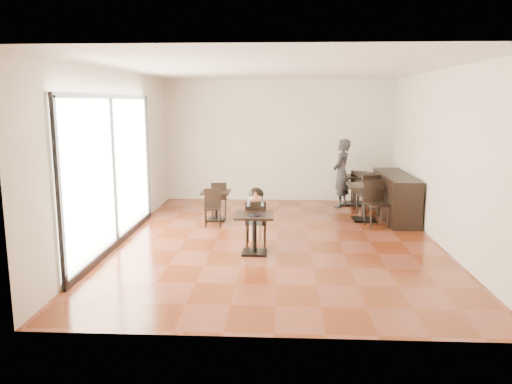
# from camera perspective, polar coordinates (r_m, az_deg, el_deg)

# --- Properties ---
(floor) EXTENTS (6.00, 8.00, 0.01)m
(floor) POSITION_cam_1_polar(r_m,az_deg,el_deg) (9.59, 2.45, -5.52)
(floor) COLOR brown
(floor) RESTS_ON ground
(ceiling) EXTENTS (6.00, 8.00, 0.01)m
(ceiling) POSITION_cam_1_polar(r_m,az_deg,el_deg) (9.24, 2.61, 13.93)
(ceiling) COLOR silver
(ceiling) RESTS_ON floor
(wall_back) EXTENTS (6.00, 0.01, 3.20)m
(wall_back) POSITION_cam_1_polar(r_m,az_deg,el_deg) (13.26, 2.65, 5.91)
(wall_back) COLOR white
(wall_back) RESTS_ON floor
(wall_front) EXTENTS (6.00, 0.01, 3.20)m
(wall_front) POSITION_cam_1_polar(r_m,az_deg,el_deg) (5.32, 2.23, -0.68)
(wall_front) COLOR white
(wall_front) RESTS_ON floor
(wall_left) EXTENTS (0.01, 8.00, 3.20)m
(wall_left) POSITION_cam_1_polar(r_m,az_deg,el_deg) (9.77, -15.40, 3.98)
(wall_left) COLOR white
(wall_left) RESTS_ON floor
(wall_right) EXTENTS (0.01, 8.00, 3.20)m
(wall_right) POSITION_cam_1_polar(r_m,az_deg,el_deg) (9.74, 20.51, 3.68)
(wall_right) COLOR white
(wall_right) RESTS_ON floor
(storefront_window) EXTENTS (0.04, 4.50, 2.60)m
(storefront_window) POSITION_cam_1_polar(r_m,az_deg,el_deg) (9.31, -16.11, 2.41)
(storefront_window) COLOR white
(storefront_window) RESTS_ON floor
(child_table) EXTENTS (0.66, 0.66, 0.70)m
(child_table) POSITION_cam_1_polar(r_m,az_deg,el_deg) (8.68, -0.17, -4.82)
(child_table) COLOR black
(child_table) RESTS_ON floor
(child_chair) EXTENTS (0.38, 0.38, 0.84)m
(child_chair) POSITION_cam_1_polar(r_m,az_deg,el_deg) (9.19, 0.02, -3.50)
(child_chair) COLOR black
(child_chair) RESTS_ON floor
(child) EXTENTS (0.38, 0.53, 1.06)m
(child) POSITION_cam_1_polar(r_m,az_deg,el_deg) (9.16, 0.02, -2.84)
(child) COLOR slate
(child) RESTS_ON child_chair
(plate) EXTENTS (0.24, 0.24, 0.01)m
(plate) POSITION_cam_1_polar(r_m,az_deg,el_deg) (8.49, -0.20, -2.67)
(plate) COLOR black
(plate) RESTS_ON child_table
(pizza_slice) EXTENTS (0.25, 0.19, 0.06)m
(pizza_slice) POSITION_cam_1_polar(r_m,az_deg,el_deg) (8.90, -0.05, -0.68)
(pizza_slice) COLOR tan
(pizza_slice) RESTS_ON child
(adult_patron) EXTENTS (0.63, 0.73, 1.70)m
(adult_patron) POSITION_cam_1_polar(r_m,az_deg,el_deg) (12.64, 9.75, 2.14)
(adult_patron) COLOR #363539
(adult_patron) RESTS_ON floor
(cafe_table_mid) EXTENTS (0.90, 0.90, 0.81)m
(cafe_table_mid) POSITION_cam_1_polar(r_m,az_deg,el_deg) (11.32, 12.31, -1.20)
(cafe_table_mid) COLOR black
(cafe_table_mid) RESTS_ON floor
(cafe_table_left) EXTENTS (0.68, 0.68, 0.65)m
(cafe_table_left) POSITION_cam_1_polar(r_m,az_deg,el_deg) (11.14, -4.59, -1.58)
(cafe_table_left) COLOR black
(cafe_table_left) RESTS_ON floor
(cafe_table_back) EXTENTS (0.93, 0.93, 0.74)m
(cafe_table_back) POSITION_cam_1_polar(r_m,az_deg,el_deg) (13.06, 11.18, 0.22)
(cafe_table_back) COLOR black
(cafe_table_back) RESTS_ON floor
(chair_mid_a) EXTENTS (0.51, 0.51, 0.97)m
(chair_mid_a) POSITION_cam_1_polar(r_m,az_deg,el_deg) (11.86, 12.67, -0.29)
(chair_mid_a) COLOR black
(chair_mid_a) RESTS_ON floor
(chair_mid_b) EXTENTS (0.51, 0.51, 0.97)m
(chair_mid_b) POSITION_cam_1_polar(r_m,az_deg,el_deg) (10.80, 13.65, -1.36)
(chair_mid_b) COLOR black
(chair_mid_b) RESTS_ON floor
(chair_left_a) EXTENTS (0.39, 0.39, 0.78)m
(chair_left_a) POSITION_cam_1_polar(r_m,az_deg,el_deg) (11.66, -4.25, -0.70)
(chair_left_a) COLOR black
(chair_left_a) RESTS_ON floor
(chair_left_b) EXTENTS (0.39, 0.39, 0.78)m
(chair_left_b) POSITION_cam_1_polar(r_m,az_deg,el_deg) (10.60, -4.98, -1.84)
(chair_left_b) COLOR black
(chair_left_b) RESTS_ON floor
(chair_back_a) EXTENTS (0.53, 0.53, 0.89)m
(chair_back_a) POSITION_cam_1_polar(r_m,az_deg,el_deg) (13.07, 11.84, 0.54)
(chair_back_a) COLOR black
(chair_back_a) RESTS_ON floor
(chair_back_b) EXTENTS (0.53, 0.53, 0.89)m
(chair_back_b) POSITION_cam_1_polar(r_m,az_deg,el_deg) (12.54, 12.22, 0.11)
(chair_back_b) COLOR black
(chair_back_b) RESTS_ON floor
(service_counter) EXTENTS (0.60, 2.40, 1.00)m
(service_counter) POSITION_cam_1_polar(r_m,az_deg,el_deg) (11.71, 15.63, -0.48)
(service_counter) COLOR black
(service_counter) RESTS_ON floor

